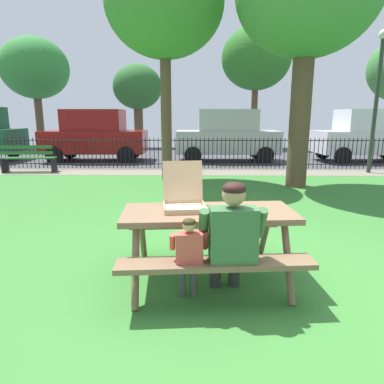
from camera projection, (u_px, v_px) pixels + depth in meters
The scene contains 18 objects.
ground at pixel (228, 223), 5.76m from camera, with size 28.00×11.95×0.02m, color #387931.
cobblestone_walkway at pixel (213, 172), 10.90m from camera, with size 28.00×1.40×0.01m, color gray.
street_asphalt at pixel (209, 156), 15.39m from camera, with size 28.00×7.79×0.01m, color #424247.
picnic_table_foreground at pixel (208, 226), 3.64m from camera, with size 1.91×1.62×0.79m.
pizza_box_open at pixel (184, 197), 3.72m from camera, with size 0.50×0.56×0.49m.
pizza_slice_on_table at pixel (241, 211), 3.57m from camera, with size 0.25×0.23×0.02m.
adult_at_table at pixel (231, 237), 3.15m from camera, with size 0.62×0.61×1.19m.
child_at_table at pixel (189, 253), 3.13m from camera, with size 0.36×0.35×0.87m.
iron_fence_streetside at pixel (213, 153), 11.47m from camera, with size 18.40×0.03×1.03m.
park_bench_left at pixel (29, 159), 10.77m from camera, with size 1.63×0.58×0.85m.
lamp_post_walkway at pixel (378, 88), 10.22m from camera, with size 0.28×0.28×4.19m.
tree_midground_right at pixel (164, 3), 8.60m from camera, with size 3.02×3.02×5.89m.
parked_car_left at pixel (95, 135), 13.32m from camera, with size 3.94×1.91×1.98m.
parked_car_center at pixel (227, 135), 13.24m from camera, with size 3.92×1.86×1.98m.
parked_car_right at pixel (368, 135), 13.15m from camera, with size 3.99×2.01×1.98m.
far_tree_left at pixel (35, 69), 19.16m from camera, with size 3.73×3.73×6.02m.
far_tree_midleft at pixel (137, 88), 19.29m from camera, with size 2.74×2.74×4.56m.
far_tree_center at pixel (256, 59), 18.85m from camera, with size 3.82×3.82×6.56m.
Camera 1 is at (-0.51, -3.55, 1.75)m, focal length 32.08 mm.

